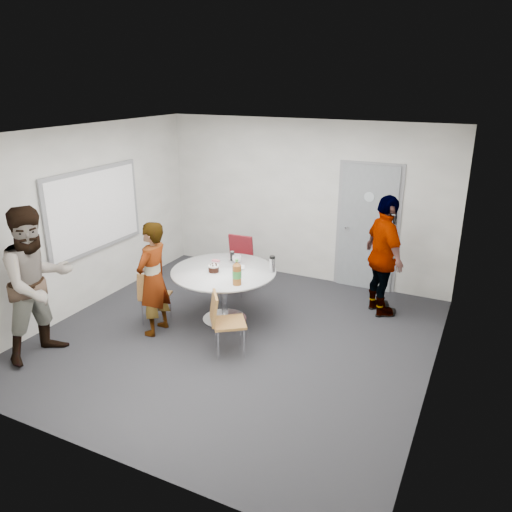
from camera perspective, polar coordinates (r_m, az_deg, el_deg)
The scene contains 15 objects.
floor at distance 6.82m, azimuth -2.39°, elevation -9.33°, with size 5.00×5.00×0.00m, color #252429.
ceiling at distance 6.00m, azimuth -2.76°, elevation 13.85°, with size 5.00×5.00×0.00m, color silver.
wall_back at distance 8.48m, azimuth 5.56°, elevation 6.24°, with size 5.00×5.00×0.00m, color #B5B3AC.
wall_left at distance 7.75m, azimuth -19.08°, elevation 3.95°, with size 5.00×5.00×0.00m, color #B5B3AC.
wall_right at distance 5.60m, azimuth 20.57°, elevation -2.10°, with size 5.00×5.00×0.00m, color #B5B3AC.
wall_front at distance 4.42m, azimuth -18.32°, elevation -7.71°, with size 5.00×5.00×0.00m, color #B5B3AC.
door at distance 8.24m, azimuth 12.61°, elevation 3.12°, with size 1.02×0.17×2.12m.
whiteboard at distance 7.83m, azimuth -17.94°, elevation 5.00°, with size 0.04×1.90×1.25m.
table at distance 7.01m, azimuth -3.51°, elevation -2.45°, with size 1.47×1.47×1.12m.
chair_near_left at distance 7.12m, azimuth -11.68°, elevation -4.19°, with size 0.46×0.49×0.79m.
chair_near_right at distance 6.25m, azimuth -3.84°, elevation -7.04°, with size 0.57×0.56×0.83m.
chair_far at distance 8.08m, azimuth -2.06°, elevation -0.21°, with size 0.46×0.49×0.91m.
person_main at distance 6.79m, azimuth -11.69°, elevation -2.57°, with size 0.57×0.38×1.57m, color #A5C6EA.
person_left at distance 6.59m, azimuth -23.68°, elevation -2.91°, with size 0.94×0.73×1.92m, color white.
person_right at distance 7.38m, azimuth 14.42°, elevation -0.04°, with size 1.05×0.44×1.79m, color black.
Camera 1 is at (2.87, -5.23, 3.31)m, focal length 35.00 mm.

